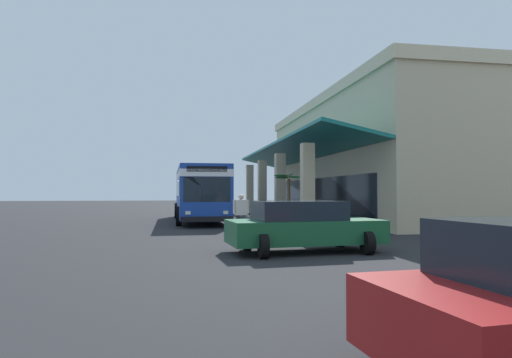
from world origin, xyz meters
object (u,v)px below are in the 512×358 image
object	(u,v)px
parked_sedan_green	(303,226)
potted_palm	(289,212)
pedestrian	(241,212)
transit_bus	(199,190)

from	to	relation	value
parked_sedan_green	potted_palm	distance (m)	10.27
parked_sedan_green	potted_palm	world-z (taller)	potted_palm
potted_palm	pedestrian	bearing A→B (deg)	-33.41
parked_sedan_green	pedestrian	world-z (taller)	pedestrian
transit_bus	parked_sedan_green	bearing A→B (deg)	9.18
parked_sedan_green	pedestrian	xyz separation A→B (m)	(-5.20, -1.08, 0.16)
pedestrian	potted_palm	distance (m)	5.81
pedestrian	potted_palm	world-z (taller)	potted_palm
parked_sedan_green	potted_palm	size ratio (longest dim) A/B	1.69
transit_bus	pedestrian	size ratio (longest dim) A/B	6.90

